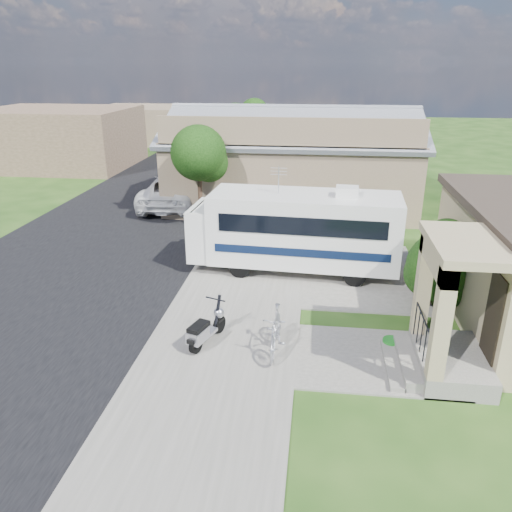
# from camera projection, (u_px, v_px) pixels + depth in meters

# --- Properties ---
(ground) EXTENTS (120.00, 120.00, 0.00)m
(ground) POSITION_uv_depth(u_px,v_px,m) (263.00, 333.00, 13.87)
(ground) COLOR #1A3C10
(street_slab) EXTENTS (9.00, 80.00, 0.02)m
(street_slab) POSITION_uv_depth(u_px,v_px,m) (131.00, 218.00, 23.98)
(street_slab) COLOR black
(street_slab) RESTS_ON ground
(sidewalk_slab) EXTENTS (4.00, 80.00, 0.06)m
(sidewalk_slab) POSITION_uv_depth(u_px,v_px,m) (265.00, 223.00, 23.22)
(sidewalk_slab) COLOR #65625B
(sidewalk_slab) RESTS_ON ground
(driveway_slab) EXTENTS (7.00, 6.00, 0.05)m
(driveway_slab) POSITION_uv_depth(u_px,v_px,m) (318.00, 271.00, 17.85)
(driveway_slab) COLOR #65625B
(driveway_slab) RESTS_ON ground
(walk_slab) EXTENTS (4.00, 3.00, 0.05)m
(walk_slab) POSITION_uv_depth(u_px,v_px,m) (376.00, 359.00, 12.60)
(walk_slab) COLOR #65625B
(walk_slab) RESTS_ON ground
(warehouse) EXTENTS (12.50, 8.40, 5.04)m
(warehouse) POSITION_uv_depth(u_px,v_px,m) (293.00, 165.00, 26.06)
(warehouse) COLOR #79624C
(warehouse) RESTS_ON ground
(distant_bldg_far) EXTENTS (10.00, 8.00, 4.00)m
(distant_bldg_far) POSITION_uv_depth(u_px,v_px,m) (60.00, 138.00, 35.44)
(distant_bldg_far) COLOR brown
(distant_bldg_far) RESTS_ON ground
(distant_bldg_near) EXTENTS (8.00, 7.00, 3.20)m
(distant_bldg_near) POSITION_uv_depth(u_px,v_px,m) (143.00, 124.00, 46.45)
(distant_bldg_near) COLOR #79624C
(distant_bldg_near) RESTS_ON ground
(street_tree_a) EXTENTS (2.44, 2.40, 4.58)m
(street_tree_a) POSITION_uv_depth(u_px,v_px,m) (201.00, 156.00, 21.48)
(street_tree_a) COLOR black
(street_tree_a) RESTS_ON ground
(street_tree_b) EXTENTS (2.44, 2.40, 4.73)m
(street_tree_b) POSITION_uv_depth(u_px,v_px,m) (238.00, 125.00, 30.68)
(street_tree_b) COLOR black
(street_tree_b) RESTS_ON ground
(street_tree_c) EXTENTS (2.44, 2.40, 4.42)m
(street_tree_c) POSITION_uv_depth(u_px,v_px,m) (256.00, 115.00, 39.10)
(street_tree_c) COLOR black
(street_tree_c) RESTS_ON ground
(motorhome) EXTENTS (7.35, 2.69, 3.71)m
(motorhome) POSITION_uv_depth(u_px,v_px,m) (296.00, 229.00, 17.43)
(motorhome) COLOR silver
(motorhome) RESTS_ON ground
(shrub) EXTENTS (2.33, 2.22, 2.86)m
(shrub) POSITION_uv_depth(u_px,v_px,m) (445.00, 264.00, 14.74)
(shrub) COLOR black
(shrub) RESTS_ON ground
(scooter) EXTENTS (0.86, 1.65, 1.11)m
(scooter) POSITION_uv_depth(u_px,v_px,m) (205.00, 329.00, 13.05)
(scooter) COLOR black
(scooter) RESTS_ON ground
(bicycle) EXTENTS (0.60, 1.95, 1.17)m
(bicycle) POSITION_uv_depth(u_px,v_px,m) (276.00, 333.00, 12.72)
(bicycle) COLOR #AEADB6
(bicycle) RESTS_ON ground
(pickup_truck) EXTENTS (3.01, 6.13, 1.68)m
(pickup_truck) POSITION_uv_depth(u_px,v_px,m) (175.00, 190.00, 25.81)
(pickup_truck) COLOR silver
(pickup_truck) RESTS_ON ground
(van) EXTENTS (2.75, 6.27, 1.79)m
(van) POSITION_uv_depth(u_px,v_px,m) (199.00, 162.00, 32.63)
(van) COLOR silver
(van) RESTS_ON ground
(garden_hose) EXTENTS (0.45, 0.45, 0.20)m
(garden_hose) POSITION_uv_depth(u_px,v_px,m) (391.00, 344.00, 13.14)
(garden_hose) COLOR #166E1C
(garden_hose) RESTS_ON ground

